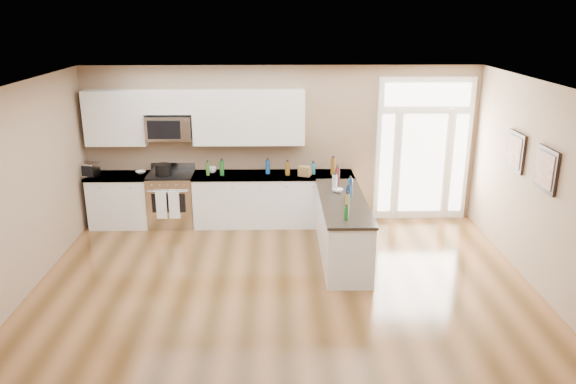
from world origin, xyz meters
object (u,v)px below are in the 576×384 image
Objects in this scene: kitchen_range at (172,199)px; toaster_oven at (89,169)px; peninsula_cabinet at (342,231)px; stockpot at (163,169)px.

toaster_oven is at bearing -176.85° from kitchen_range.
stockpot is (-3.00, 1.39, 0.62)m from peninsula_cabinet.
kitchen_range is 0.59m from stockpot.
toaster_oven is (-1.27, -0.02, 0.01)m from stockpot.
peninsula_cabinet is at bearing -0.87° from toaster_oven.
peninsula_cabinet is at bearing -24.84° from stockpot.
toaster_oven reaches higher than peninsula_cabinet.
toaster_oven is (-4.28, 1.37, 0.63)m from peninsula_cabinet.
stockpot is (-0.11, -0.06, 0.58)m from kitchen_range.
kitchen_range is 3.78× the size of toaster_oven.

